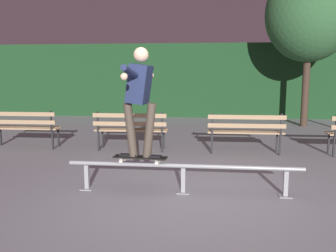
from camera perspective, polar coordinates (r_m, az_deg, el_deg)
name	(u,v)px	position (r m, az deg, el deg)	size (l,w,h in m)	color
ground_plane	(182,198)	(5.17, 2.20, -11.12)	(90.00, 90.00, 0.00)	gray
hedge_backdrop	(201,80)	(14.35, 5.16, 7.11)	(24.00, 1.20, 2.77)	#193D1E
grind_rail	(183,171)	(5.28, 2.41, -7.03)	(3.38, 0.18, 0.43)	gray
skateboard	(140,158)	(5.32, -4.37, -4.95)	(0.80, 0.27, 0.09)	black
skateboarder	(140,93)	(5.18, -4.45, 5.17)	(0.63, 1.40, 1.56)	black
park_bench_leftmost	(23,125)	(8.88, -21.65, 0.17)	(1.61, 0.44, 0.88)	black
park_bench_left_center	(131,127)	(8.01, -5.85, -0.12)	(1.61, 0.44, 0.88)	black
park_bench_right_center	(246,129)	(7.86, 12.05, -0.43)	(1.61, 0.44, 0.88)	black
tree_far_right	(310,14)	(12.41, 21.26, 16.02)	(2.67, 2.67, 4.95)	#3D2D23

